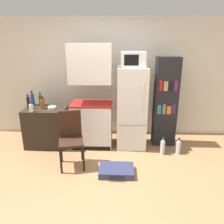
# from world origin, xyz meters

# --- Properties ---
(ground_plane) EXTENTS (24.00, 24.00, 0.00)m
(ground_plane) POSITION_xyz_m (0.00, 0.00, 0.00)
(ground_plane) COLOR #A3754C
(wall_back) EXTENTS (6.40, 0.10, 2.54)m
(wall_back) POSITION_xyz_m (0.20, 2.00, 1.27)
(wall_back) COLOR silver
(wall_back) RESTS_ON ground_plane
(side_table) EXTENTS (0.82, 0.61, 0.79)m
(side_table) POSITION_xyz_m (-1.33, 1.30, 0.40)
(side_table) COLOR #2D2319
(side_table) RESTS_ON ground_plane
(kitchen_hutch) EXTENTS (0.81, 0.55, 2.03)m
(kitchen_hutch) POSITION_xyz_m (-0.40, 1.33, 0.94)
(kitchen_hutch) COLOR white
(kitchen_hutch) RESTS_ON ground_plane
(refrigerator) EXTENTS (0.57, 0.59, 1.61)m
(refrigerator) POSITION_xyz_m (0.39, 1.32, 0.80)
(refrigerator) COLOR silver
(refrigerator) RESTS_ON ground_plane
(microwave) EXTENTS (0.45, 0.36, 0.28)m
(microwave) POSITION_xyz_m (0.39, 1.32, 1.75)
(microwave) COLOR silver
(microwave) RESTS_ON refrigerator
(bookshelf) EXTENTS (0.45, 0.31, 1.79)m
(bookshelf) POSITION_xyz_m (1.07, 1.45, 0.90)
(bookshelf) COLOR black
(bookshelf) RESTS_ON ground_plane
(bottle_ketchup_red) EXTENTS (0.08, 0.08, 0.19)m
(bottle_ketchup_red) POSITION_xyz_m (-1.43, 1.47, 0.87)
(bottle_ketchup_red) COLOR #AD1914
(bottle_ketchup_red) RESTS_ON side_table
(bottle_green_tall) EXTENTS (0.07, 0.07, 0.26)m
(bottle_green_tall) POSITION_xyz_m (-1.50, 1.53, 0.90)
(bottle_green_tall) COLOR #1E6028
(bottle_green_tall) RESTS_ON side_table
(bottle_clear_short) EXTENTS (0.08, 0.08, 0.18)m
(bottle_clear_short) POSITION_xyz_m (-1.51, 1.05, 0.87)
(bottle_clear_short) COLOR silver
(bottle_clear_short) RESTS_ON side_table
(bottle_wine_dark) EXTENTS (0.06, 0.06, 0.29)m
(bottle_wine_dark) POSITION_xyz_m (-1.65, 1.28, 0.92)
(bottle_wine_dark) COLOR black
(bottle_wine_dark) RESTS_ON side_table
(bottle_blue_soda) EXTENTS (0.08, 0.08, 0.30)m
(bottle_blue_soda) POSITION_xyz_m (-1.65, 1.49, 0.92)
(bottle_blue_soda) COLOR #1E47A3
(bottle_blue_soda) RESTS_ON side_table
(bottle_amber_beer) EXTENTS (0.08, 0.08, 0.21)m
(bottle_amber_beer) POSITION_xyz_m (-1.37, 1.27, 0.88)
(bottle_amber_beer) COLOR brown
(bottle_amber_beer) RESTS_ON side_table
(bowl) EXTENTS (0.16, 0.16, 0.04)m
(bowl) POSITION_xyz_m (-1.18, 1.26, 0.82)
(bowl) COLOR silver
(bowl) RESTS_ON side_table
(chair) EXTENTS (0.48, 0.49, 0.96)m
(chair) POSITION_xyz_m (-0.67, 0.57, 0.56)
(chair) COLOR black
(chair) RESTS_ON ground_plane
(suitcase_large_flat) EXTENTS (0.57, 0.43, 0.11)m
(suitcase_large_flat) POSITION_xyz_m (0.12, 0.28, 0.05)
(suitcase_large_flat) COLOR navy
(suitcase_large_flat) RESTS_ON ground_plane
(water_bottle_front) EXTENTS (0.09, 0.09, 0.32)m
(water_bottle_front) POSITION_xyz_m (1.29, 0.99, 0.13)
(water_bottle_front) COLOR silver
(water_bottle_front) RESTS_ON ground_plane
(water_bottle_middle) EXTENTS (0.08, 0.08, 0.34)m
(water_bottle_middle) POSITION_xyz_m (0.98, 0.96, 0.14)
(water_bottle_middle) COLOR silver
(water_bottle_middle) RESTS_ON ground_plane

